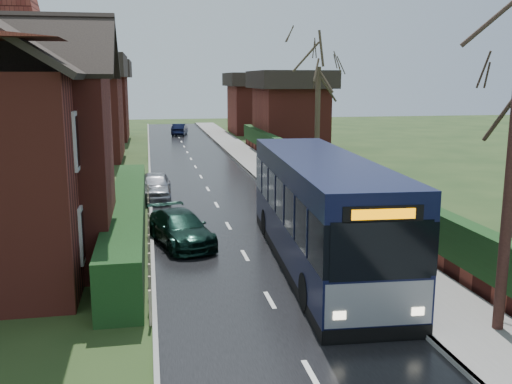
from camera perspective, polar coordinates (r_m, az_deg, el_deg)
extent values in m
plane|color=#374B20|center=(17.38, 0.00, -8.39)|extent=(140.00, 140.00, 0.00)
cube|color=black|center=(26.90, -3.96, -1.31)|extent=(6.00, 100.00, 0.02)
cube|color=slate|center=(27.69, 4.81, -0.83)|extent=(2.50, 100.00, 0.14)
cube|color=gray|center=(27.40, 2.39, -0.93)|extent=(0.12, 100.00, 0.14)
cube|color=gray|center=(26.72, -10.47, -1.47)|extent=(0.12, 100.00, 0.10)
cube|color=#163313|center=(21.69, -12.69, -2.47)|extent=(1.20, 16.00, 1.60)
cube|color=maroon|center=(28.09, 7.86, -0.24)|extent=(0.30, 50.00, 0.60)
cube|color=#163313|center=(27.93, 7.91, 1.57)|extent=(0.60, 50.00, 1.20)
cube|color=maroon|center=(18.47, -18.23, 1.83)|extent=(2.50, 4.00, 6.00)
cube|color=silver|center=(16.74, -16.93, -3.93)|extent=(0.08, 1.20, 1.60)
cube|color=black|center=(16.74, -16.83, -3.92)|extent=(0.03, 0.95, 1.35)
cube|color=silver|center=(16.28, -17.45, 4.95)|extent=(0.08, 1.20, 1.60)
cube|color=black|center=(16.27, -17.35, 4.95)|extent=(0.03, 0.95, 1.35)
cube|color=silver|center=(20.61, -15.79, -1.06)|extent=(0.08, 1.20, 1.60)
cube|color=black|center=(20.61, -15.70, -1.06)|extent=(0.03, 0.95, 1.35)
cube|color=silver|center=(20.24, -16.18, 6.15)|extent=(0.08, 1.20, 1.60)
cube|color=black|center=(20.24, -16.09, 6.16)|extent=(0.03, 0.95, 1.35)
cube|color=silver|center=(24.53, -15.00, 0.90)|extent=(0.08, 1.20, 1.60)
cube|color=black|center=(24.52, -14.93, 0.90)|extent=(0.03, 0.95, 1.35)
cube|color=silver|center=(24.21, -15.32, 6.96)|extent=(0.08, 1.20, 1.60)
cube|color=black|center=(24.21, -15.25, 6.96)|extent=(0.03, 0.95, 1.35)
cube|color=silver|center=(26.98, -14.63, 1.83)|extent=(0.08, 1.20, 1.60)
cube|color=black|center=(26.98, -14.57, 1.83)|extent=(0.03, 0.95, 1.35)
cube|color=silver|center=(26.70, -14.91, 7.34)|extent=(0.08, 1.20, 1.60)
cube|color=black|center=(26.70, -14.84, 7.35)|extent=(0.03, 0.95, 1.35)
cube|color=black|center=(18.31, 6.35, -4.32)|extent=(3.26, 11.49, 1.18)
cube|color=black|center=(18.03, 6.43, -0.62)|extent=(3.28, 11.49, 1.24)
cube|color=black|center=(17.86, 6.50, 2.40)|extent=(3.26, 11.49, 0.68)
cube|color=black|center=(18.53, 6.30, -6.61)|extent=(3.26, 11.49, 0.36)
cube|color=gray|center=(13.21, 12.15, -10.85)|extent=(2.48, 0.27, 1.03)
cube|color=black|center=(12.77, 12.42, -5.74)|extent=(2.32, 0.22, 1.34)
cube|color=black|center=(12.56, 12.58, -2.13)|extent=(1.81, 0.19, 0.36)
cube|color=#FF8C00|center=(12.52, 12.64, -2.17)|extent=(1.42, 0.13, 0.23)
cube|color=black|center=(13.47, 12.04, -13.63)|extent=(2.53, 0.29, 0.31)
cube|color=#FFF2CC|center=(12.97, 8.34, -12.11)|extent=(0.29, 0.07, 0.19)
cube|color=#FFF2CC|center=(13.55, 15.87, -11.40)|extent=(0.29, 0.07, 0.19)
cylinder|color=black|center=(14.84, 5.18, -9.91)|extent=(0.35, 1.01, 0.99)
cylinder|color=black|center=(15.49, 13.75, -9.28)|extent=(0.35, 1.01, 0.99)
cylinder|color=black|center=(21.66, 1.07, -3.04)|extent=(0.35, 1.01, 0.99)
cylinder|color=black|center=(22.11, 7.07, -2.83)|extent=(0.35, 1.01, 0.99)
imported|color=#B7B6BB|center=(28.56, -10.04, 0.60)|extent=(1.67, 3.89, 1.31)
imported|color=black|center=(20.61, -7.55, -3.62)|extent=(2.62, 4.34, 1.18)
imported|color=black|center=(60.95, -7.65, 6.22)|extent=(1.95, 3.92, 1.24)
cylinder|color=slate|center=(19.19, 11.13, -2.21)|extent=(0.08, 0.08, 2.89)
cube|color=silver|center=(18.95, 11.27, 1.43)|extent=(0.15, 0.44, 0.33)
cube|color=silver|center=(19.02, 11.23, 0.20)|extent=(0.13, 0.39, 0.29)
cylinder|color=black|center=(13.80, 24.09, 1.08)|extent=(0.25, 0.25, 7.28)
cylinder|color=#3B3023|center=(39.18, 6.16, 7.49)|extent=(0.36, 0.36, 6.65)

